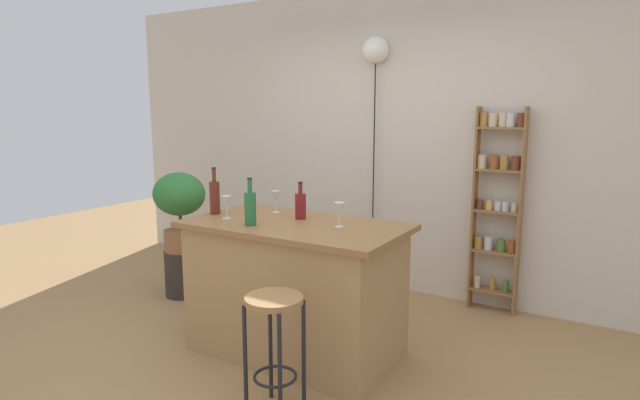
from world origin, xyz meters
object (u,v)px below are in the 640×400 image
object	(u,v)px
bottle_olive_oil	(250,207)
wine_glass_center	(339,210)
wine_glass_right	(276,197)
pendant_globe_light	(376,52)
potted_plant	(179,203)
bottle_wine_red	(300,205)
wine_glass_left	(226,202)
plant_stool	(183,273)
bar_stool	(274,328)
spice_shelf	(497,201)
bottle_vinegar	(215,196)

from	to	relation	value
bottle_olive_oil	wine_glass_center	bearing A→B (deg)	25.71
wine_glass_right	pendant_globe_light	size ratio (longest dim) A/B	0.07
potted_plant	pendant_globe_light	size ratio (longest dim) A/B	0.31
bottle_wine_red	pendant_globe_light	size ratio (longest dim) A/B	0.11
wine_glass_left	wine_glass_center	xyz separation A→B (m)	(0.81, 0.18, 0.00)
plant_stool	bar_stool	bearing A→B (deg)	-30.89
bar_stool	plant_stool	world-z (taller)	bar_stool
wine_glass_center	wine_glass_right	world-z (taller)	same
spice_shelf	wine_glass_left	distance (m)	2.23
bar_stool	wine_glass_center	distance (m)	0.92
plant_stool	bottle_olive_oil	distance (m)	1.69
bottle_vinegar	wine_glass_left	world-z (taller)	bottle_vinegar
potted_plant	wine_glass_left	world-z (taller)	potted_plant
bottle_olive_oil	pendant_globe_light	size ratio (longest dim) A/B	0.14
spice_shelf	wine_glass_center	distance (m)	1.62
plant_stool	bottle_vinegar	distance (m)	1.29
wine_glass_right	wine_glass_left	bearing A→B (deg)	-114.06
bottle_vinegar	bottle_wine_red	bearing A→B (deg)	15.23
wine_glass_center	bottle_wine_red	bearing A→B (deg)	166.74
plant_stool	wine_glass_right	size ratio (longest dim) A/B	2.58
bottle_vinegar	pendant_globe_light	bearing A→B (deg)	71.16
wine_glass_left	pendant_globe_light	world-z (taller)	pendant_globe_light
potted_plant	bar_stool	bearing A→B (deg)	-30.89
bottle_vinegar	potted_plant	bearing A→B (deg)	151.56
bottle_vinegar	bar_stool	bearing A→B (deg)	-32.88
wine_glass_left	wine_glass_center	size ratio (longest dim) A/B	1.00
plant_stool	wine_glass_left	size ratio (longest dim) A/B	2.58
wine_glass_left	pendant_globe_light	size ratio (longest dim) A/B	0.07
wine_glass_right	bar_stool	bearing A→B (deg)	-54.96
spice_shelf	bottle_vinegar	xyz separation A→B (m)	(-1.69, -1.56, 0.12)
bottle_wine_red	pendant_globe_light	distance (m)	1.84
plant_stool	wine_glass_center	bearing A→B (deg)	-11.33
spice_shelf	bottle_olive_oil	distance (m)	2.11
bottle_vinegar	wine_glass_left	size ratio (longest dim) A/B	2.11
wine_glass_left	bottle_wine_red	bearing A→B (deg)	30.36
bar_stool	pendant_globe_light	size ratio (longest dim) A/B	0.29
spice_shelf	bottle_wine_red	distance (m)	1.73
wine_glass_left	wine_glass_center	bearing A→B (deg)	12.45
bar_stool	spice_shelf	xyz separation A→B (m)	(0.68, 2.20, 0.44)
bar_stool	bottle_vinegar	xyz separation A→B (m)	(-1.00, 0.65, 0.56)
wine_glass_left	wine_glass_right	world-z (taller)	same
bar_stool	plant_stool	distance (m)	2.18
bottle_olive_oil	wine_glass_right	bearing A→B (deg)	104.16
wine_glass_right	spice_shelf	bearing A→B (deg)	43.88
bottle_vinegar	wine_glass_center	size ratio (longest dim) A/B	2.11
spice_shelf	bottle_vinegar	size ratio (longest dim) A/B	4.97
wine_glass_left	plant_stool	bearing A→B (deg)	152.16
bottle_wine_red	pendant_globe_light	xyz separation A→B (m)	(-0.10, 1.41, 1.17)
wine_glass_left	wine_glass_right	size ratio (longest dim) A/B	1.00
bottle_wine_red	wine_glass_right	size ratio (longest dim) A/B	1.61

